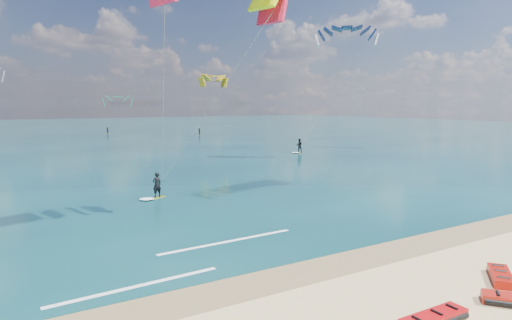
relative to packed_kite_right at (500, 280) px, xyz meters
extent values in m
plane|color=tan|center=(-8.60, 41.69, 0.00)|extent=(320.00, 320.00, 0.00)
cube|color=olive|center=(-8.60, 4.69, 0.00)|extent=(320.00, 2.40, 0.01)
cube|color=#093136|center=(-8.60, 105.69, 0.02)|extent=(320.00, 200.00, 0.04)
cube|color=#C2E81B|center=(-6.07, 21.70, 0.07)|extent=(1.40, 1.02, 0.06)
imported|color=black|center=(-6.07, 21.70, 0.99)|extent=(0.69, 0.48, 1.81)
cylinder|color=black|center=(-5.76, 21.40, 1.25)|extent=(0.51, 0.30, 0.04)
cube|color=yellow|center=(21.04, 40.74, 0.07)|extent=(1.52, 1.02, 0.06)
imported|color=black|center=(21.04, 40.74, 1.02)|extent=(1.11, 1.00, 1.85)
cylinder|color=black|center=(21.36, 40.42, 1.34)|extent=(0.56, 0.28, 0.04)
cube|color=white|center=(-6.67, 9.79, 0.04)|extent=(7.38, 0.51, 0.01)
cube|color=white|center=(-12.16, 6.69, 0.04)|extent=(6.60, 0.59, 0.01)
camera|label=1|loc=(-16.91, -9.41, 6.79)|focal=32.00mm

